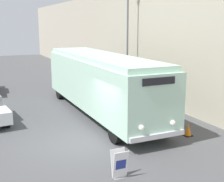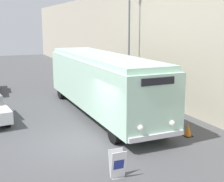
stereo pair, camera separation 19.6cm
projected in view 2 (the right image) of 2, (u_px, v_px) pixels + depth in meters
name	position (u px, v px, depth m)	size (l,w,h in m)	color
ground_plane	(77.00, 144.00, 12.82)	(80.00, 80.00, 0.00)	#4C4C4F
building_wall_right	(124.00, 40.00, 23.75)	(0.30, 60.00, 7.34)	#B2A893
vintage_bus	(101.00, 81.00, 16.89)	(2.56, 11.60, 3.25)	black
sign_board	(118.00, 164.00, 9.93)	(0.51, 0.35, 0.93)	gray
streetlamp	(129.00, 24.00, 20.61)	(0.36, 0.36, 7.64)	#595E60
traffic_cone	(188.00, 130.00, 13.69)	(0.36, 0.36, 0.57)	black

